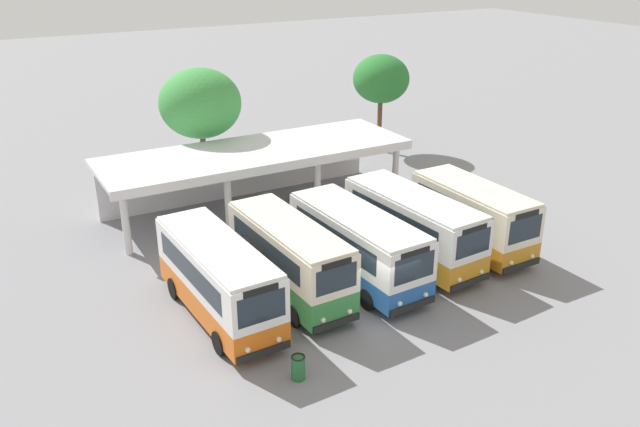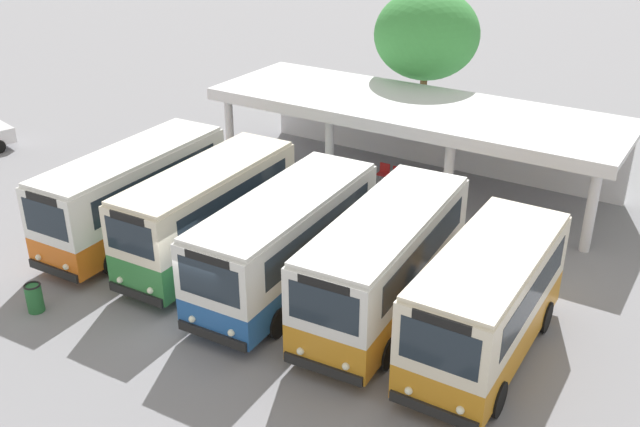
{
  "view_description": "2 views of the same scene",
  "coord_description": "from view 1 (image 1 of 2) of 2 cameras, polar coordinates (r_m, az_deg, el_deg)",
  "views": [
    {
      "loc": [
        -13.0,
        -18.45,
        13.79
      ],
      "look_at": [
        0.08,
        4.89,
        2.51
      ],
      "focal_mm": 36.76,
      "sensor_mm": 36.0,
      "label": 1
    },
    {
      "loc": [
        11.82,
        -12.72,
        11.74
      ],
      "look_at": [
        0.95,
        4.56,
        1.9
      ],
      "focal_mm": 40.2,
      "sensor_mm": 36.0,
      "label": 2
    }
  ],
  "objects": [
    {
      "name": "ground_plane",
      "position": [
        26.45,
        5.08,
        -8.66
      ],
      "size": [
        180.0,
        180.0,
        0.0
      ],
      "primitive_type": "plane",
      "color": "gray"
    },
    {
      "name": "waiting_chair_second_from_end",
      "position": [
        35.44,
        -5.26,
        0.79
      ],
      "size": [
        0.46,
        0.46,
        0.86
      ],
      "color": "slate",
      "rests_on": "ground"
    },
    {
      "name": "city_bus_second_in_row",
      "position": [
        26.83,
        -2.68,
        -3.75
      ],
      "size": [
        2.46,
        7.3,
        3.22
      ],
      "color": "black",
      "rests_on": "ground"
    },
    {
      "name": "roadside_tree_east_of_canopy",
      "position": [
        45.1,
        5.34,
        11.57
      ],
      "size": [
        3.81,
        3.81,
        6.66
      ],
      "color": "brown",
      "rests_on": "ground"
    },
    {
      "name": "terminal_canopy",
      "position": [
        35.99,
        -5.98,
        4.68
      ],
      "size": [
        16.6,
        5.42,
        3.4
      ],
      "color": "silver",
      "rests_on": "ground"
    },
    {
      "name": "city_bus_fifth_blue",
      "position": [
        31.64,
        13.14,
        -0.1
      ],
      "size": [
        2.49,
        6.65,
        3.18
      ],
      "color": "black",
      "rests_on": "ground"
    },
    {
      "name": "city_bus_fourth_amber",
      "position": [
        30.02,
        8.08,
        -0.98
      ],
      "size": [
        2.82,
        7.68,
        3.19
      ],
      "color": "black",
      "rests_on": "ground"
    },
    {
      "name": "city_bus_nearest_orange",
      "position": [
        25.59,
        -8.86,
        -5.46
      ],
      "size": [
        2.55,
        7.67,
        3.19
      ],
      "color": "black",
      "rests_on": "ground"
    },
    {
      "name": "waiting_chair_end_by_column",
      "position": [
        35.26,
        -6.21,
        0.63
      ],
      "size": [
        0.46,
        0.46,
        0.86
      ],
      "color": "slate",
      "rests_on": "ground"
    },
    {
      "name": "city_bus_middle_cream",
      "position": [
        28.12,
        3.29,
        -2.6
      ],
      "size": [
        2.73,
        7.75,
        3.08
      ],
      "color": "black",
      "rests_on": "ground"
    },
    {
      "name": "litter_bin_apron",
      "position": [
        22.64,
        -1.9,
        -13.23
      ],
      "size": [
        0.49,
        0.49,
        0.9
      ],
      "color": "#266633",
      "rests_on": "ground"
    },
    {
      "name": "roadside_tree_behind_canopy",
      "position": [
        38.01,
        -10.39,
        9.41
      ],
      "size": [
        4.64,
        4.64,
        7.16
      ],
      "color": "brown",
      "rests_on": "ground"
    },
    {
      "name": "waiting_chair_middle_seat",
      "position": [
        35.78,
        -4.44,
        1.04
      ],
      "size": [
        0.46,
        0.46,
        0.86
      ],
      "color": "slate",
      "rests_on": "ground"
    }
  ]
}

